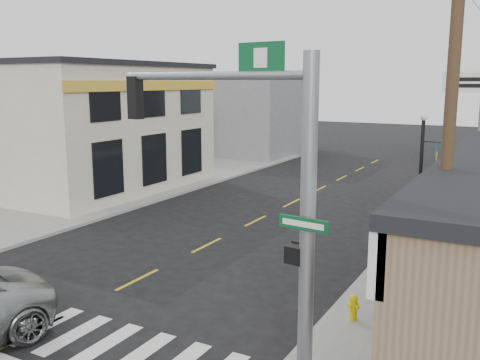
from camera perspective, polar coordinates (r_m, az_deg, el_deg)
The scene contains 13 objects.
ground at distance 14.42m, azimuth -21.33°, elevation -14.91°, with size 140.00×140.00×0.00m, color black.
sidewalk_left at distance 29.23m, azimuth -13.34°, elevation -1.54°, with size 6.00×38.00×0.13m, color gray.
center_line at distance 20.07m, azimuth -3.56°, elevation -6.95°, with size 0.12×56.00×0.01m, color gold.
crosswalk at distance 14.65m, azimuth -20.10°, elevation -14.40°, with size 11.00×2.20×0.01m, color silver.
left_building at distance 32.23m, azimuth -17.73°, elevation 5.35°, with size 12.00×12.00×6.80m, color beige.
bldg_distant_left at distance 45.54m, azimuth 0.77°, elevation 6.95°, with size 9.00×10.00×6.40m, color gray.
traffic_signal_pole at distance 10.21m, azimuth 3.20°, elevation -0.55°, with size 5.22×0.39×6.61m.
guide_sign at distance 15.19m, azimuth 16.70°, elevation -6.26°, with size 1.41×0.13×2.47m.
fire_hydrant at distance 13.98m, azimuth 12.00°, elevation -13.03°, with size 0.21×0.21×0.66m.
ped_crossing_sign at distance 19.29m, azimuth 21.15°, elevation -2.01°, with size 1.11×0.08×2.85m.
lamp_post at distance 19.87m, azimuth 18.87°, elevation 0.94°, with size 0.62×0.49×4.78m.
shrub_front at distance 13.53m, azimuth 19.72°, elevation -13.55°, with size 1.36×1.36×1.02m, color #183515.
utility_pole_near at distance 11.69m, azimuth 21.42°, elevation 5.23°, with size 1.68×0.25×9.67m.
Camera 1 is at (10.24, -8.18, 6.01)m, focal length 40.00 mm.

